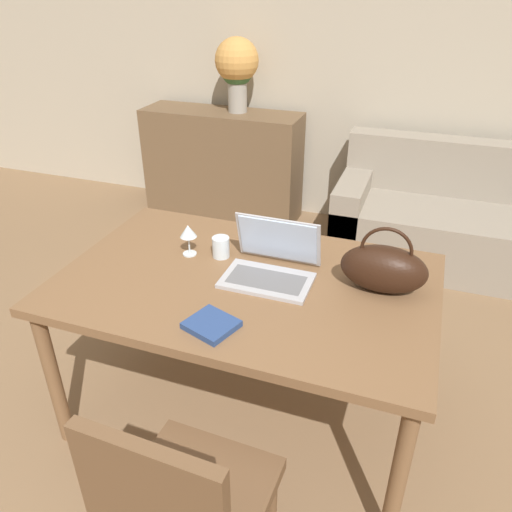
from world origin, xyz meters
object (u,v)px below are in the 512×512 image
(drinking_glass, at_px, (221,247))
(handbag, at_px, (384,268))
(chair, at_px, (182,506))
(couch, at_px, (458,224))
(flower_vase, at_px, (237,66))
(wine_glass, at_px, (188,233))
(laptop, at_px, (272,261))

(drinking_glass, bearing_deg, handbag, -2.64)
(chair, height_order, couch, chair)
(handbag, bearing_deg, drinking_glass, 177.36)
(drinking_glass, distance_m, flower_vase, 2.09)
(couch, distance_m, wine_glass, 2.21)
(laptop, bearing_deg, chair, -87.69)
(chair, xyz_separation_m, laptop, (-0.04, 0.94, 0.29))
(wine_glass, relative_size, flower_vase, 0.26)
(chair, bearing_deg, wine_glass, 116.20)
(drinking_glass, height_order, flower_vase, flower_vase)
(laptop, relative_size, drinking_glass, 3.91)
(couch, xyz_separation_m, drinking_glass, (-1.08, -1.72, 0.50))
(wine_glass, relative_size, handbag, 0.43)
(drinking_glass, distance_m, wine_glass, 0.16)
(flower_vase, bearing_deg, chair, -71.62)
(laptop, relative_size, wine_glass, 2.50)
(couch, height_order, flower_vase, flower_vase)
(couch, xyz_separation_m, handbag, (-0.37, -1.75, 0.55))
(flower_vase, bearing_deg, handbag, -54.77)
(couch, bearing_deg, drinking_glass, -122.19)
(wine_glass, bearing_deg, handbag, -0.09)
(chair, distance_m, drinking_glass, 1.09)
(laptop, distance_m, wine_glass, 0.41)
(chair, distance_m, handbag, 1.11)
(chair, relative_size, flower_vase, 1.64)
(chair, xyz_separation_m, handbag, (0.41, 0.98, 0.33))
(wine_glass, bearing_deg, flower_vase, 105.32)
(drinking_glass, xyz_separation_m, wine_glass, (-0.14, -0.03, 0.06))
(couch, distance_m, laptop, 2.03)
(handbag, bearing_deg, flower_vase, 125.23)
(couch, bearing_deg, handbag, -102.06)
(drinking_glass, relative_size, wine_glass, 0.64)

